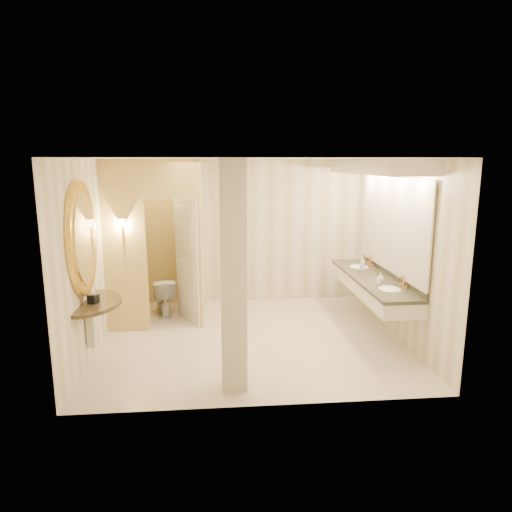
# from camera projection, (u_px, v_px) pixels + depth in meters

# --- Properties ---
(floor) EXTENTS (4.50, 4.50, 0.00)m
(floor) POSITION_uv_depth(u_px,v_px,m) (251.00, 338.00, 7.02)
(floor) COLOR beige
(floor) RESTS_ON ground
(ceiling) EXTENTS (4.50, 4.50, 0.00)m
(ceiling) POSITION_uv_depth(u_px,v_px,m) (251.00, 159.00, 6.47)
(ceiling) COLOR white
(ceiling) RESTS_ON wall_back
(wall_back) EXTENTS (4.50, 0.02, 2.70)m
(wall_back) POSITION_uv_depth(u_px,v_px,m) (243.00, 232.00, 8.69)
(wall_back) COLOR silver
(wall_back) RESTS_ON floor
(wall_front) EXTENTS (4.50, 0.02, 2.70)m
(wall_front) POSITION_uv_depth(u_px,v_px,m) (267.00, 289.00, 4.79)
(wall_front) COLOR silver
(wall_front) RESTS_ON floor
(wall_left) EXTENTS (0.02, 4.00, 2.70)m
(wall_left) POSITION_uv_depth(u_px,v_px,m) (95.00, 255.00, 6.54)
(wall_left) COLOR silver
(wall_left) RESTS_ON floor
(wall_right) EXTENTS (0.02, 4.00, 2.70)m
(wall_right) POSITION_uv_depth(u_px,v_px,m) (398.00, 249.00, 6.94)
(wall_right) COLOR silver
(wall_right) RESTS_ON floor
(toilet_closet) EXTENTS (1.50, 1.55, 2.70)m
(toilet_closet) POSITION_uv_depth(u_px,v_px,m) (179.00, 240.00, 7.58)
(toilet_closet) COLOR #E5D078
(toilet_closet) RESTS_ON floor
(wall_sconce) EXTENTS (0.14, 0.14, 0.42)m
(wall_sconce) POSITION_uv_depth(u_px,v_px,m) (123.00, 224.00, 6.91)
(wall_sconce) COLOR #D08A42
(wall_sconce) RESTS_ON toilet_closet
(vanity) EXTENTS (0.75, 2.81, 2.09)m
(vanity) POSITION_uv_depth(u_px,v_px,m) (377.00, 229.00, 7.07)
(vanity) COLOR beige
(vanity) RESTS_ON floor
(console_shelf) EXTENTS (1.14, 1.14, 2.02)m
(console_shelf) POSITION_uv_depth(u_px,v_px,m) (84.00, 266.00, 5.84)
(console_shelf) COLOR black
(console_shelf) RESTS_ON floor
(pillar) EXTENTS (0.30, 0.30, 2.70)m
(pillar) POSITION_uv_depth(u_px,v_px,m) (233.00, 278.00, 5.24)
(pillar) COLOR beige
(pillar) RESTS_ON floor
(tissue_box) EXTENTS (0.15, 0.15, 0.11)m
(tissue_box) POSITION_uv_depth(u_px,v_px,m) (93.00, 299.00, 5.86)
(tissue_box) COLOR black
(tissue_box) RESTS_ON console_shelf
(toilet) EXTENTS (0.53, 0.73, 0.67)m
(toilet) POSITION_uv_depth(u_px,v_px,m) (163.00, 296.00, 8.03)
(toilet) COLOR white
(toilet) RESTS_ON floor
(soap_bottle_a) EXTENTS (0.06, 0.06, 0.12)m
(soap_bottle_a) POSITION_uv_depth(u_px,v_px,m) (378.00, 280.00, 6.76)
(soap_bottle_a) COLOR beige
(soap_bottle_a) RESTS_ON vanity
(soap_bottle_b) EXTENTS (0.13, 0.13, 0.13)m
(soap_bottle_b) POSITION_uv_depth(u_px,v_px,m) (380.00, 278.00, 6.90)
(soap_bottle_b) COLOR silver
(soap_bottle_b) RESTS_ON vanity
(soap_bottle_c) EXTENTS (0.12, 0.12, 0.24)m
(soap_bottle_c) POSITION_uv_depth(u_px,v_px,m) (363.00, 264.00, 7.60)
(soap_bottle_c) COLOR #C6B28C
(soap_bottle_c) RESTS_ON vanity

